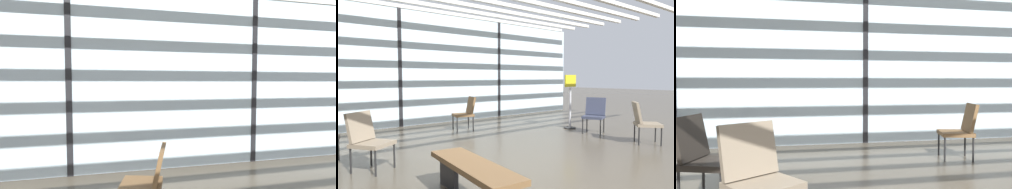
{
  "view_description": "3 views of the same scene",
  "coord_description": "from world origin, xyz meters",
  "views": [
    {
      "loc": [
        0.72,
        0.82,
        1.61
      ],
      "look_at": [
        1.52,
        4.3,
        1.43
      ],
      "focal_mm": 25.77,
      "sensor_mm": 36.0,
      "label": 1
    },
    {
      "loc": [
        -3.12,
        -3.13,
        1.39
      ],
      "look_at": [
        1.64,
        2.55,
        0.95
      ],
      "focal_mm": 32.32,
      "sensor_mm": 36.0,
      "label": 2
    },
    {
      "loc": [
        -1.69,
        -1.05,
        1.2
      ],
      "look_at": [
        -0.69,
        3.89,
        1.01
      ],
      "focal_mm": 34.82,
      "sensor_mm": 36.0,
      "label": 3
    }
  ],
  "objects": [
    {
      "name": "lounge_chair_0",
      "position": [
        -1.85,
        1.57,
        0.49
      ],
      "size": [
        0.69,
        0.7,
        0.87
      ],
      "rotation": [
        0.0,
        0.0,
        0.6
      ],
      "color": "#7F705B",
      "rests_on": "ground"
    },
    {
      "name": "window_mullion_1",
      "position": [
        0.0,
        5.2,
        1.64
      ],
      "size": [
        0.1,
        0.12,
        3.28
      ],
      "primitive_type": "cube",
      "color": "black",
      "rests_on": "ground"
    },
    {
      "name": "glass_curtain_wall",
      "position": [
        0.0,
        5.2,
        1.64
      ],
      "size": [
        14.0,
        0.08,
        3.28
      ],
      "primitive_type": "cube",
      "color": "silver",
      "rests_on": "ground"
    },
    {
      "name": "parked_airplane",
      "position": [
        0.2,
        9.51,
        2.15
      ],
      "size": [
        14.53,
        4.3,
        4.3
      ],
      "color": "silver",
      "rests_on": "ground"
    },
    {
      "name": "lounge_chair_5",
      "position": [
        1.12,
        3.55,
        0.49
      ],
      "size": [
        0.64,
        0.6,
        0.87
      ],
      "rotation": [
        0.0,
        0.0,
        4.44
      ],
      "color": "brown",
      "rests_on": "ground"
    },
    {
      "name": "lounge_chair_3",
      "position": [
        -2.43,
        2.36,
        0.49
      ],
      "size": [
        0.65,
        0.62,
        0.87
      ],
      "rotation": [
        0.0,
        0.0,
        1.25
      ],
      "color": "#28231E",
      "rests_on": "ground"
    }
  ]
}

